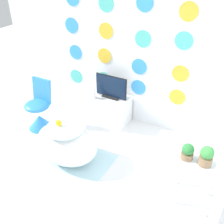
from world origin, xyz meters
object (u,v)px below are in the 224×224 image
potted_plant_right (206,156)px  bathtub (67,143)px  tv (111,88)px  vase (93,94)px  potted_plant_left (188,152)px  chair (39,113)px

potted_plant_right → bathtub: bearing=-176.0°
tv → potted_plant_right: tv is taller
vase → potted_plant_left: (1.58, -0.77, 0.14)m
potted_plant_right → tv: bearing=149.2°
chair → potted_plant_left: chair is taller
bathtub → tv: bearing=86.5°
bathtub → vase: (-0.15, 0.88, 0.24)m
tv → potted_plant_right: (1.54, -0.92, 0.07)m
potted_plant_right → vase: bearing=156.3°
tv → potted_plant_right: size_ratio=2.31×
bathtub → potted_plant_left: potted_plant_left is taller
tv → vase: size_ratio=3.48×
bathtub → tv: 1.08m
bathtub → tv: tv is taller
bathtub → tv: (0.06, 1.03, 0.33)m
tv → potted_plant_left: tv is taller
vase → potted_plant_left: 1.76m
chair → tv: 1.13m
chair → potted_plant_right: (2.40, -0.27, 0.41)m
chair → tv: tv is taller
potted_plant_left → potted_plant_right: bearing=-0.2°
bathtub → vase: size_ratio=5.72×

